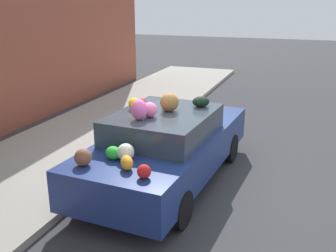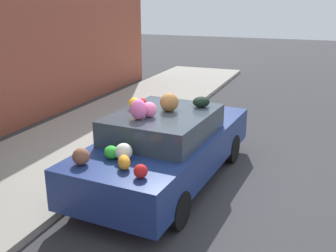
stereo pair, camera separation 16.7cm
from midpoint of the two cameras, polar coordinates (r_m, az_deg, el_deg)
name	(u,v)px [view 2 (the right image)]	position (r m, az deg, el deg)	size (l,w,h in m)	color
ground_plane	(168,180)	(7.56, 0.69, -7.89)	(60.00, 60.00, 0.00)	#38383A
sidewalk_curb	(52,157)	(8.79, -16.03, -4.38)	(24.00, 3.20, 0.13)	#9E998E
fire_hydrant	(114,133)	(8.76, -7.37, -1.02)	(0.20, 0.20, 0.70)	red
art_car	(167,145)	(7.23, 0.48, -2.72)	(4.62, 2.09, 1.74)	navy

